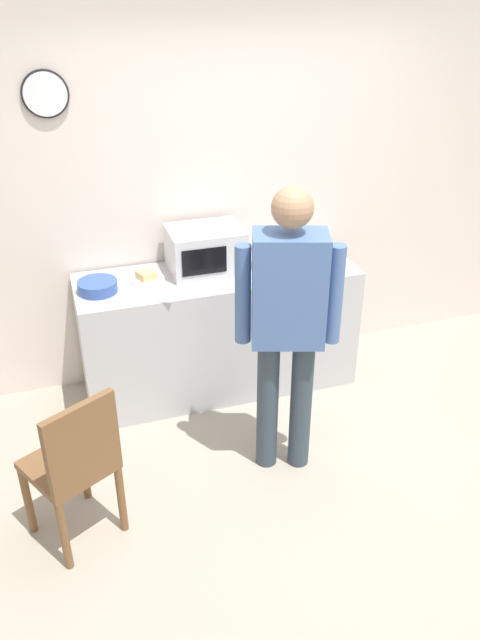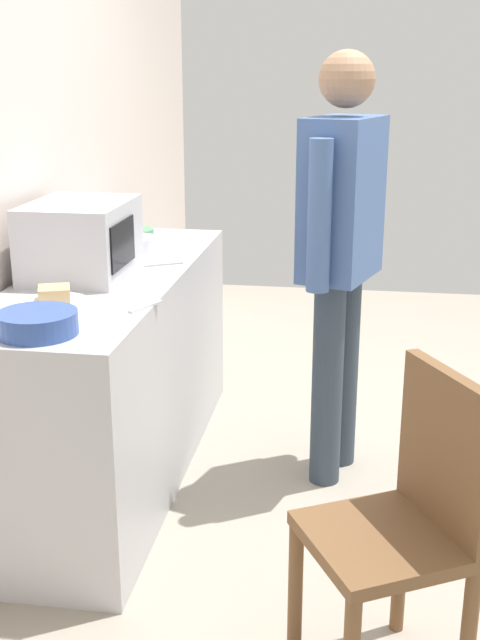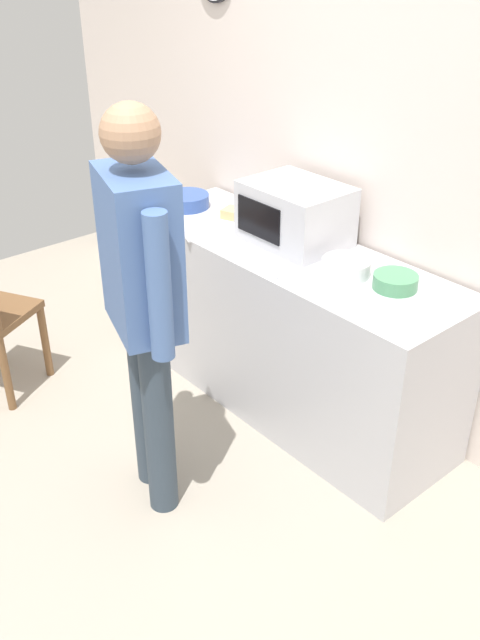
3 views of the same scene
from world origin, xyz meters
The scene contains 12 objects.
ground_plane centered at (0.00, 0.00, 0.00)m, with size 6.00×6.00×0.00m, color #9E9384.
back_wall centered at (0.00, 1.60, 1.30)m, with size 5.40×0.13×2.60m.
kitchen_counter centered at (-0.22, 1.22, 0.45)m, with size 1.93×0.62×0.90m, color #B7B7BC.
microwave centered at (-0.28, 1.31, 1.05)m, with size 0.50×0.39×0.30m.
sandwich_plate centered at (-0.70, 1.26, 0.93)m, with size 0.23×0.23×0.07m.
salad_bowl centered at (0.38, 1.28, 0.94)m, with size 0.20×0.20×0.07m, color #4C8E60.
cereal_bowl centered at (-1.03, 1.19, 0.94)m, with size 0.26×0.26×0.07m, color #33519E.
mixing_bowl centered at (0.15, 1.22, 0.94)m, with size 0.22×0.22×0.07m, color white.
fork_utensil centered at (-0.06, 1.02, 0.91)m, with size 0.17×0.02×0.01m, color silver.
spoon_utensil centered at (-0.69, 0.93, 0.91)m, with size 0.17×0.02×0.01m, color silver.
person_standing centered at (-0.09, 0.27, 1.05)m, with size 0.57×0.35×1.78m.
wooden_chair centered at (-1.32, 0.03, 0.52)m, with size 0.54×0.54×0.94m.
Camera 1 is at (-1.27, -2.57, 2.74)m, focal length 35.62 mm.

